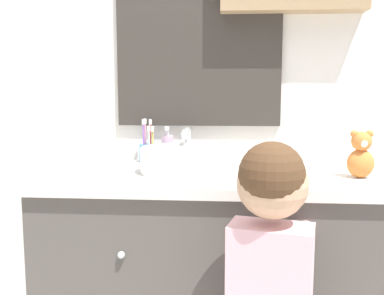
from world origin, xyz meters
TOP-DOWN VIEW (x-y plane):
  - wall_back at (0.02, 0.62)m, footprint 3.20×0.18m
  - vanity_counter at (0.00, 0.31)m, footprint 1.27×0.58m
  - sink_basin at (-0.11, 0.30)m, footprint 0.32×0.37m
  - toothbrush_holder at (-0.28, 0.53)m, footprint 0.08×0.08m
  - soap_dispenser at (-0.20, 0.51)m, footprint 0.05×0.05m
  - child_figure at (0.17, -0.15)m, footprint 0.30×0.44m
  - teddy_bear at (0.52, 0.25)m, footprint 0.09×0.08m
  - drinking_cup at (0.22, 0.12)m, footprint 0.07×0.07m

SIDE VIEW (x-z plane):
  - vanity_counter at x=0.00m, z-range 0.00..0.78m
  - child_figure at x=0.17m, z-range 0.11..1.06m
  - toothbrush_holder at x=-0.28m, z-range 0.74..0.92m
  - drinking_cup at x=0.22m, z-range 0.78..0.88m
  - sink_basin at x=-0.11m, z-range 0.75..0.91m
  - soap_dispenser at x=-0.20m, z-range 0.77..0.92m
  - teddy_bear at x=0.52m, z-range 0.78..0.95m
  - wall_back at x=0.02m, z-range 0.05..2.55m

